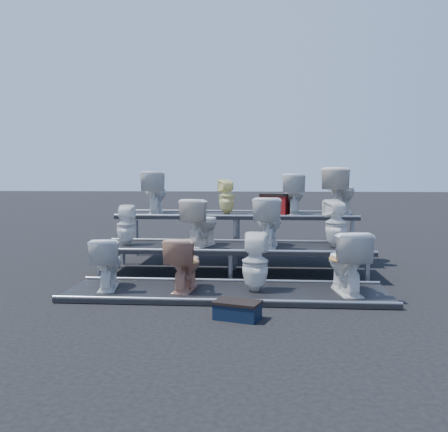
# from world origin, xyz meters

# --- Properties ---
(ground) EXTENTS (80.00, 80.00, 0.00)m
(ground) POSITION_xyz_m (0.00, 0.00, 0.00)
(ground) COLOR black
(ground) RESTS_ON ground
(tier_front) EXTENTS (4.20, 1.20, 0.06)m
(tier_front) POSITION_xyz_m (0.00, -1.30, 0.03)
(tier_front) COLOR black
(tier_front) RESTS_ON ground
(tier_mid) EXTENTS (4.20, 1.20, 0.46)m
(tier_mid) POSITION_xyz_m (0.00, 0.00, 0.23)
(tier_mid) COLOR black
(tier_mid) RESTS_ON ground
(tier_back) EXTENTS (4.20, 1.20, 0.86)m
(tier_back) POSITION_xyz_m (0.00, 1.30, 0.43)
(tier_back) COLOR black
(tier_back) RESTS_ON ground
(toilet_0) EXTENTS (0.48, 0.72, 0.69)m
(toilet_0) POSITION_xyz_m (-1.59, -1.30, 0.40)
(toilet_0) COLOR white
(toilet_0) RESTS_ON tier_front
(toilet_1) EXTENTS (0.47, 0.73, 0.70)m
(toilet_1) POSITION_xyz_m (-0.56, -1.30, 0.41)
(toilet_1) COLOR tan
(toilet_1) RESTS_ON tier_front
(toilet_2) EXTENTS (0.37, 0.38, 0.76)m
(toilet_2) POSITION_xyz_m (0.37, -1.30, 0.44)
(toilet_2) COLOR white
(toilet_2) RESTS_ON tier_front
(toilet_3) EXTENTS (0.55, 0.84, 0.81)m
(toilet_3) POSITION_xyz_m (1.54, -1.30, 0.46)
(toilet_3) COLOR white
(toilet_3) RESTS_ON tier_front
(toilet_4) EXTENTS (0.31, 0.32, 0.64)m
(toilet_4) POSITION_xyz_m (-1.70, 0.00, 0.78)
(toilet_4) COLOR white
(toilet_4) RESTS_ON tier_mid
(toilet_5) EXTENTS (0.64, 0.83, 0.74)m
(toilet_5) POSITION_xyz_m (-0.49, 0.00, 0.83)
(toilet_5) COLOR white
(toilet_5) RESTS_ON tier_mid
(toilet_6) EXTENTS (0.50, 0.79, 0.77)m
(toilet_6) POSITION_xyz_m (0.56, 0.00, 0.85)
(toilet_6) COLOR white
(toilet_6) RESTS_ON tier_mid
(toilet_7) EXTENTS (0.43, 0.43, 0.74)m
(toilet_7) POSITION_xyz_m (1.59, 0.00, 0.83)
(toilet_7) COLOR white
(toilet_7) RESTS_ON tier_mid
(toilet_8) EXTENTS (0.50, 0.80, 0.78)m
(toilet_8) POSITION_xyz_m (-1.50, 1.30, 1.25)
(toilet_8) COLOR white
(toilet_8) RESTS_ON tier_back
(toilet_9) EXTENTS (0.37, 0.38, 0.64)m
(toilet_9) POSITION_xyz_m (-0.18, 1.30, 1.18)
(toilet_9) COLOR #F6F1A1
(toilet_9) RESTS_ON tier_back
(toilet_10) EXTENTS (0.43, 0.73, 0.73)m
(toilet_10) POSITION_xyz_m (1.01, 1.30, 1.23)
(toilet_10) COLOR white
(toilet_10) RESTS_ON tier_back
(toilet_11) EXTENTS (0.77, 0.94, 0.84)m
(toilet_11) POSITION_xyz_m (1.85, 1.30, 1.28)
(toilet_11) COLOR white
(toilet_11) RESTS_ON tier_back
(red_crate) EXTENTS (0.55, 0.48, 0.33)m
(red_crate) POSITION_xyz_m (0.69, 1.26, 1.03)
(red_crate) COLOR maroon
(red_crate) RESTS_ON tier_back
(step_stool) EXTENTS (0.54, 0.42, 0.17)m
(step_stool) POSITION_xyz_m (0.20, -2.39, 0.09)
(step_stool) COLOR black
(step_stool) RESTS_ON ground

